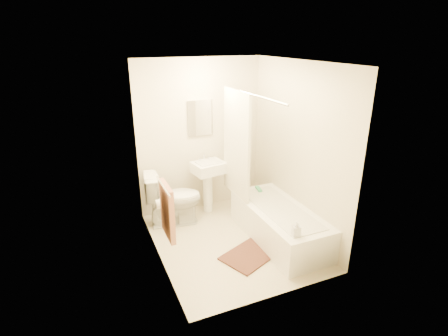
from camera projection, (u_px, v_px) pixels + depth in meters
name	position (u px, v px, depth m)	size (l,w,h in m)	color
floor	(231.00, 241.00, 4.88)	(2.40, 2.40, 0.00)	beige
ceiling	(233.00, 62.00, 4.03)	(2.40, 2.40, 0.00)	white
wall_back	(200.00, 136.00, 5.48)	(2.00, 0.02, 2.40)	beige
wall_left	(154.00, 171.00, 4.08)	(0.02, 2.40, 2.40)	beige
wall_right	(298.00, 150.00, 4.82)	(0.02, 2.40, 2.40)	beige
mirror	(200.00, 118.00, 5.36)	(0.40, 0.03, 0.55)	white
curtain_rod	(251.00, 94.00, 4.37)	(0.03, 0.03, 1.70)	silver
shower_curtain	(236.00, 145.00, 4.99)	(0.04, 0.80, 1.55)	silver
towel_bar	(163.00, 186.00, 3.92)	(0.02, 0.02, 0.60)	silver
towel	(167.00, 211.00, 4.04)	(0.06, 0.45, 0.66)	#CC7266
toilet_paper	(160.00, 204.00, 4.39)	(0.12, 0.12, 0.11)	white
toilet	(173.00, 199.00, 5.21)	(0.46, 0.83, 0.81)	white
sink	(208.00, 185.00, 5.54)	(0.47, 0.38, 0.92)	white
bathtub	(279.00, 224.00, 4.86)	(0.72, 1.65, 0.46)	white
bath_mat	(249.00, 256.00, 4.53)	(0.67, 0.50, 0.02)	#502D21
soap_bottle	(296.00, 229.00, 4.09)	(0.09, 0.09, 0.19)	white
scrub_brush	(259.00, 189.00, 5.34)	(0.06, 0.19, 0.04)	#399E65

